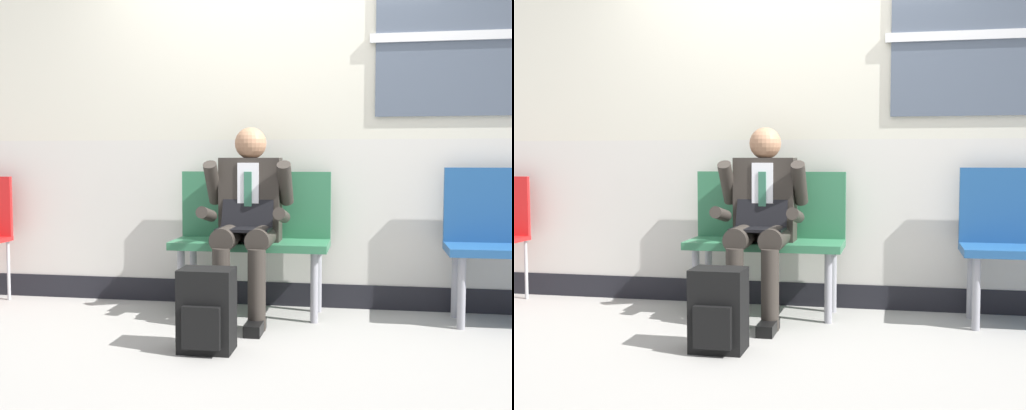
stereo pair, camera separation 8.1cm
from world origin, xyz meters
TOP-DOWN VIEW (x-y plane):
  - ground_plane at (0.00, 0.00)m, footprint 18.00×18.00m
  - station_wall at (0.01, 0.72)m, footprint 6.86×0.16m
  - bench_with_person at (-0.14, 0.44)m, footprint 1.04×0.42m
  - person_seated at (-0.14, 0.24)m, footprint 0.57×0.70m
  - backpack at (-0.23, -0.50)m, footprint 0.29×0.26m

SIDE VIEW (x-z plane):
  - ground_plane at x=0.00m, z-range 0.00..0.00m
  - backpack at x=-0.23m, z-range 0.00..0.45m
  - bench_with_person at x=-0.14m, z-range 0.08..1.03m
  - person_seated at x=-0.14m, z-range 0.05..1.29m
  - station_wall at x=0.01m, z-range -0.01..2.90m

